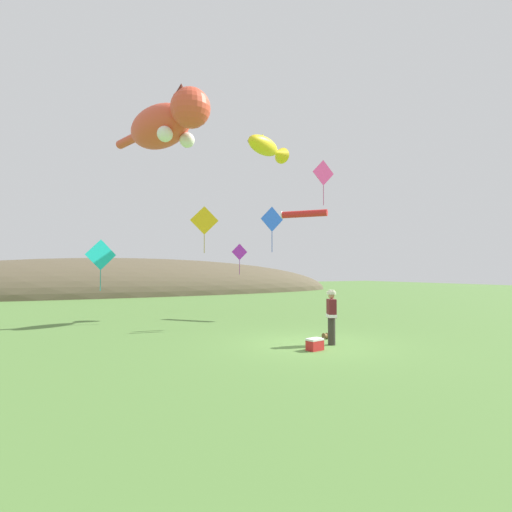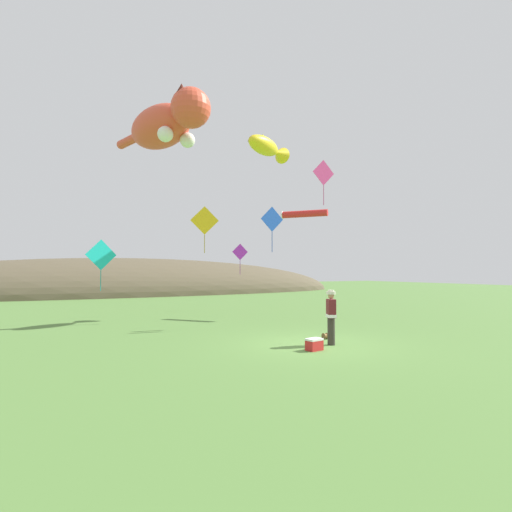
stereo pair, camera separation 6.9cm
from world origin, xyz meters
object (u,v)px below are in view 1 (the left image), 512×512
Objects in this scene: kite_diamond_teal at (101,255)px; kite_giant_cat at (166,124)px; kite_tube_streamer at (303,214)px; kite_diamond_blue at (272,220)px; picnic_cooler at (315,344)px; kite_diamond_violet at (240,252)px; kite_spool at (325,336)px; kite_diamond_pink at (323,173)px; kite_diamond_gold at (204,221)px; kite_fish_windsock at (267,147)px; festival_attendant at (331,315)px.

kite_giant_cat is at bearing 39.17° from kite_diamond_teal.
kite_diamond_blue is (-3.31, -2.28, -0.77)m from kite_tube_streamer.
kite_diamond_violet is at bearing 73.89° from picnic_cooler.
kite_giant_cat is (-1.32, 11.79, 10.35)m from picnic_cooler.
kite_diamond_teal is at bearing 131.47° from kite_spool.
kite_diamond_pink is 0.90× the size of kite_diamond_gold.
kite_diamond_teal is at bearing -140.83° from kite_giant_cat.
kite_giant_cat is 3.87× the size of kite_diamond_teal.
kite_fish_windsock is 4.16m from kite_diamond_pink.
kite_diamond_teal is at bearing 173.87° from kite_fish_windsock.
kite_diamond_teal is 1.12× the size of kite_diamond_blue.
kite_diamond_pink is (-1.10, -3.11, 1.38)m from kite_tube_streamer.
kite_diamond_pink is at bearing -44.03° from kite_diamond_gold.
kite_giant_cat is at bearing 106.44° from kite_diamond_gold.
picnic_cooler is 0.25× the size of kite_tube_streamer.
picnic_cooler is at bearing -110.33° from kite_fish_windsock.
kite_diamond_violet reaches higher than festival_attendant.
kite_tube_streamer is 1.06× the size of kite_diamond_pink.
picnic_cooler is at bearing -87.83° from kite_diamond_gold.
kite_giant_cat is at bearing -171.59° from kite_diamond_violet.
kite_diamond_pink is at bearing -20.53° from kite_diamond_blue.
kite_diamond_teal is at bearing 175.40° from kite_diamond_gold.
kite_fish_windsock reaches higher than kite_diamond_blue.
kite_giant_cat reaches higher than kite_tube_streamer.
festival_attendant is 9.22m from kite_tube_streamer.
kite_tube_streamer is at bearing -7.34° from kite_diamond_teal.
kite_diamond_teal reaches higher than festival_attendant.
kite_diamond_violet is (3.62, 12.52, 3.37)m from picnic_cooler.
kite_fish_windsock is at bearing 104.13° from kite_diamond_pink.
kite_diamond_gold reaches higher than kite_diamond_blue.
kite_diamond_teal is at bearing 151.73° from kite_diamond_blue.
kite_diamond_blue is at bearing -58.64° from kite_diamond_gold.
kite_giant_cat is at bearing 96.37° from picnic_cooler.
kite_tube_streamer is (6.25, -4.28, -5.11)m from kite_giant_cat.
kite_diamond_pink is at bearing -55.14° from kite_giant_cat.
kite_fish_windsock is 1.67× the size of kite_diamond_blue.
kite_spool is 0.10× the size of kite_diamond_teal.
picnic_cooler is 0.28× the size of kite_diamond_violet.
kite_diamond_gold is (-1.34, 7.96, 3.89)m from festival_attendant.
kite_tube_streamer is (1.99, -0.43, -3.39)m from kite_fish_windsock.
kite_diamond_gold reaches higher than picnic_cooler.
kite_diamond_violet is (2.60, 12.07, 2.60)m from festival_attendant.
festival_attendant is 0.20× the size of kite_giant_cat.
kite_diamond_teal is (-6.52, 7.38, 2.98)m from kite_spool.
kite_giant_cat is (-2.34, 11.34, 9.58)m from festival_attendant.
kite_fish_windsock is at bearing -98.39° from kite_diamond_violet.
picnic_cooler is 15.75m from kite_giant_cat.
picnic_cooler is (-1.02, -0.46, -0.77)m from festival_attendant.
kite_diamond_pink is at bearing 48.97° from picnic_cooler.
kite_spool is 11.82m from kite_diamond_violet.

